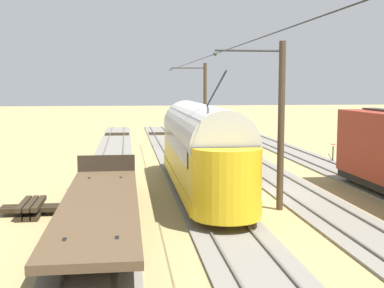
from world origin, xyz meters
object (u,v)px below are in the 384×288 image
at_px(catenary_pole_mid_near, 279,123).
at_px(switch_stand, 333,152).
at_px(catenary_pole_foreground, 204,104).
at_px(vintage_streetcar, 201,147).
at_px(flatcar_adjacent, 100,203).
at_px(spare_tie_stack, 31,208).

distance_m(catenary_pole_mid_near, switch_stand, 15.09).
height_order(catenary_pole_foreground, catenary_pole_mid_near, same).
distance_m(vintage_streetcar, flatcar_adjacent, 7.28).
xyz_separation_m(vintage_streetcar, catenary_pole_foreground, (-2.70, -16.83, 1.42)).
relative_size(flatcar_adjacent, switch_stand, 11.00).
distance_m(vintage_streetcar, spare_tie_stack, 8.43).
bearing_deg(vintage_streetcar, catenary_pole_mid_near, 124.48).
bearing_deg(switch_stand, vintage_streetcar, 40.17).
relative_size(flatcar_adjacent, catenary_pole_mid_near, 1.94).
distance_m(catenary_pole_mid_near, spare_tie_stack, 10.67).
height_order(vintage_streetcar, spare_tie_stack, vintage_streetcar).
bearing_deg(flatcar_adjacent, spare_tie_stack, -35.03).
height_order(flatcar_adjacent, spare_tie_stack, flatcar_adjacent).
bearing_deg(catenary_pole_mid_near, spare_tie_stack, -2.45).
relative_size(catenary_pole_foreground, switch_stand, 5.66).
bearing_deg(switch_stand, catenary_pole_foreground, -46.57).
height_order(vintage_streetcar, catenary_pole_foreground, catenary_pole_foreground).
height_order(catenary_pole_mid_near, switch_stand, catenary_pole_mid_near).
xyz_separation_m(catenary_pole_mid_near, spare_tie_stack, (10.11, -0.43, -3.40)).
distance_m(switch_stand, spare_tie_stack, 21.57).
bearing_deg(spare_tie_stack, catenary_pole_mid_near, 177.55).
bearing_deg(vintage_streetcar, spare_tie_stack, 25.24).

